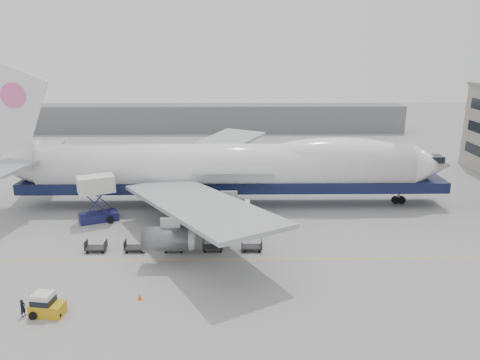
{
  "coord_description": "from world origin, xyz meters",
  "views": [
    {
      "loc": [
        1.06,
        -51.97,
        22.47
      ],
      "look_at": [
        1.87,
        6.0,
        5.43
      ],
      "focal_mm": 35.0,
      "sensor_mm": 36.0,
      "label": 1
    }
  ],
  "objects_px": {
    "airliner": "(231,167)",
    "baggage_tug": "(46,305)",
    "catering_truck": "(97,196)",
    "ground_worker": "(23,308)"
  },
  "relations": [
    {
      "from": "catering_truck",
      "to": "baggage_tug",
      "type": "bearing_deg",
      "value": -110.04
    },
    {
      "from": "catering_truck",
      "to": "baggage_tug",
      "type": "relative_size",
      "value": 2.04
    },
    {
      "from": "airliner",
      "to": "ground_worker",
      "type": "relative_size",
      "value": 42.1
    },
    {
      "from": "catering_truck",
      "to": "baggage_tug",
      "type": "distance_m",
      "value": 22.44
    },
    {
      "from": "airliner",
      "to": "baggage_tug",
      "type": "relative_size",
      "value": 22.45
    },
    {
      "from": "catering_truck",
      "to": "ground_worker",
      "type": "distance_m",
      "value": 22.61
    },
    {
      "from": "catering_truck",
      "to": "airliner",
      "type": "bearing_deg",
      "value": -4.59
    },
    {
      "from": "airliner",
      "to": "ground_worker",
      "type": "xyz_separation_m",
      "value": [
        -17.59,
        -28.65,
        -4.83
      ]
    },
    {
      "from": "airliner",
      "to": "ground_worker",
      "type": "bearing_deg",
      "value": -121.54
    },
    {
      "from": "baggage_tug",
      "to": "ground_worker",
      "type": "xyz_separation_m",
      "value": [
        -1.88,
        -0.22,
        -0.11
      ]
    }
  ]
}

